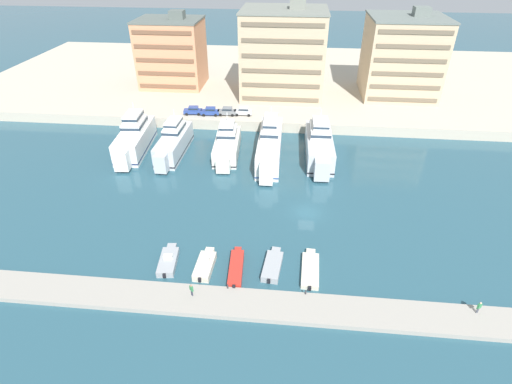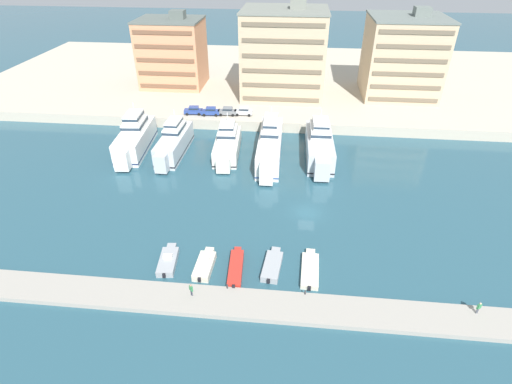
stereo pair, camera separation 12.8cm
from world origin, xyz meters
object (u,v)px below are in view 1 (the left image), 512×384
(yacht_ivory_mid_left, at_px, (227,144))
(yacht_white_far_left, at_px, (134,138))
(yacht_white_center_left, at_px, (270,144))
(motorboat_grey_far_left, at_px, (168,261))
(car_silver_center_left, at_px, (243,111))
(motorboat_cream_left, at_px, (205,265))
(yacht_silver_left, at_px, (174,142))
(car_blue_far_left, at_px, (193,110))
(motorboat_red_mid_left, at_px, (236,268))
(pedestrian_near_edge, at_px, (191,289))
(car_grey_mid_left, at_px, (227,111))
(motorboat_cream_center, at_px, (310,269))
(motorboat_grey_center_left, at_px, (273,265))
(yacht_silver_center, at_px, (319,145))
(car_blue_left, at_px, (210,111))
(pedestrian_mid_deck, at_px, (479,307))

(yacht_ivory_mid_left, bearing_deg, yacht_white_far_left, -179.55)
(yacht_ivory_mid_left, height_order, yacht_white_center_left, yacht_white_center_left)
(motorboat_grey_far_left, distance_m, car_silver_center_left, 46.96)
(motorboat_grey_far_left, distance_m, motorboat_cream_left, 5.01)
(yacht_silver_left, bearing_deg, yacht_ivory_mid_left, 4.34)
(motorboat_grey_far_left, xyz_separation_m, car_silver_center_left, (4.11, 46.70, 2.74))
(car_blue_far_left, bearing_deg, motorboat_red_mid_left, -70.66)
(car_blue_far_left, xyz_separation_m, pedestrian_near_edge, (11.83, -51.77, -1.57))
(yacht_white_far_left, distance_m, motorboat_grey_far_left, 35.44)
(yacht_silver_left, distance_m, car_grey_mid_left, 17.37)
(car_silver_center_left, bearing_deg, motorboat_cream_center, -72.67)
(yacht_silver_left, height_order, yacht_white_center_left, yacht_white_center_left)
(yacht_silver_left, xyz_separation_m, car_blue_far_left, (0.42, 15.06, 0.75))
(yacht_ivory_mid_left, height_order, motorboat_cream_center, yacht_ivory_mid_left)
(yacht_silver_left, xyz_separation_m, motorboat_grey_far_left, (7.69, -31.01, -1.99))
(yacht_white_center_left, bearing_deg, motorboat_red_mid_left, -93.68)
(car_grey_mid_left, distance_m, pedestrian_near_edge, 52.22)
(motorboat_grey_far_left, bearing_deg, yacht_silver_left, 103.94)
(motorboat_red_mid_left, relative_size, motorboat_grey_center_left, 1.13)
(yacht_white_center_left, height_order, motorboat_red_mid_left, yacht_white_center_left)
(yacht_silver_center, bearing_deg, motorboat_red_mid_left, -109.34)
(yacht_white_center_left, relative_size, car_grey_mid_left, 5.32)
(motorboat_grey_center_left, relative_size, car_blue_far_left, 1.52)
(car_grey_mid_left, bearing_deg, yacht_ivory_mid_left, -80.99)
(motorboat_red_mid_left, height_order, pedestrian_near_edge, pedestrian_near_edge)
(yacht_white_center_left, height_order, yacht_silver_center, yacht_white_center_left)
(yacht_white_center_left, bearing_deg, yacht_silver_left, -178.85)
(yacht_white_center_left, relative_size, yacht_silver_center, 1.14)
(motorboat_grey_far_left, distance_m, motorboat_red_mid_left, 9.10)
(car_blue_far_left, bearing_deg, yacht_white_far_left, -120.57)
(motorboat_grey_far_left, bearing_deg, pedestrian_near_edge, -51.33)
(yacht_white_far_left, relative_size, car_grey_mid_left, 4.48)
(yacht_white_far_left, bearing_deg, car_silver_center_left, 37.10)
(car_silver_center_left, bearing_deg, yacht_white_center_left, -65.37)
(motorboat_grey_far_left, xyz_separation_m, car_blue_left, (-3.32, 45.90, 2.74))
(motorboat_grey_center_left, distance_m, pedestrian_mid_deck, 24.13)
(yacht_silver_left, xyz_separation_m, yacht_ivory_mid_left, (10.45, 0.79, -0.27))
(yacht_white_far_left, distance_m, car_blue_far_left, 16.74)
(yacht_ivory_mid_left, xyz_separation_m, motorboat_grey_far_left, (-2.75, -31.80, -1.72))
(car_blue_far_left, xyz_separation_m, pedestrian_mid_deck, (44.45, -51.12, -1.59))
(yacht_silver_left, relative_size, yacht_white_center_left, 0.78)
(yacht_white_center_left, xyz_separation_m, yacht_silver_center, (9.47, 0.92, -0.14))
(motorboat_cream_left, height_order, motorboat_red_mid_left, motorboat_cream_left)
(yacht_white_center_left, bearing_deg, yacht_silver_center, 5.54)
(yacht_silver_left, bearing_deg, car_blue_far_left, 88.39)
(car_silver_center_left, distance_m, pedestrian_near_edge, 52.42)
(car_silver_center_left, relative_size, pedestrian_mid_deck, 2.46)
(yacht_white_center_left, height_order, motorboat_grey_center_left, yacht_white_center_left)
(car_blue_far_left, xyz_separation_m, car_blue_left, (3.95, -0.16, 0.00))
(motorboat_cream_center, height_order, pedestrian_mid_deck, pedestrian_mid_deck)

